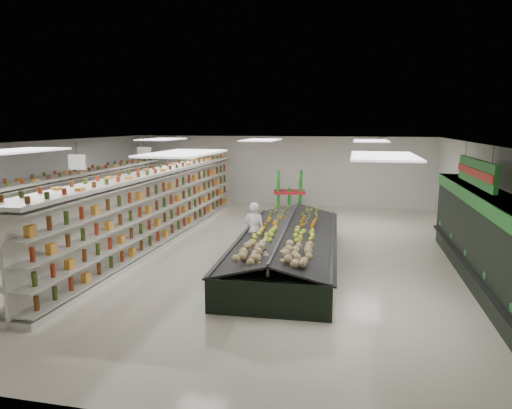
% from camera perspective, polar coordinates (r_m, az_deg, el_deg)
% --- Properties ---
extents(floor, '(16.00, 16.00, 0.00)m').
position_cam_1_polar(floor, '(13.90, -2.72, -5.66)').
color(floor, beige).
rests_on(floor, ground).
extents(ceiling, '(14.00, 16.00, 0.02)m').
position_cam_1_polar(ceiling, '(13.39, -2.83, 7.64)').
color(ceiling, white).
rests_on(ceiling, wall_back).
extents(wall_back, '(14.00, 0.02, 3.20)m').
position_cam_1_polar(wall_back, '(21.31, 2.81, 4.22)').
color(wall_back, silver).
rests_on(wall_back, floor).
extents(wall_front, '(14.00, 0.02, 3.20)m').
position_cam_1_polar(wall_front, '(6.40, -21.94, -10.44)').
color(wall_front, silver).
rests_on(wall_front, floor).
extents(wall_left, '(0.02, 16.00, 3.20)m').
position_cam_1_polar(wall_left, '(16.77, -26.56, 1.58)').
color(wall_left, silver).
rests_on(wall_left, floor).
extents(wall_right, '(0.02, 16.00, 3.20)m').
position_cam_1_polar(wall_right, '(13.56, 27.13, -0.23)').
color(wall_right, silver).
rests_on(wall_right, floor).
extents(produce_wall_case, '(0.93, 8.00, 2.20)m').
position_cam_1_polar(produce_wall_case, '(12.09, 26.63, -3.06)').
color(produce_wall_case, black).
rests_on(produce_wall_case, floor).
extents(aisle_sign_near, '(0.52, 0.06, 0.75)m').
position_cam_1_polar(aisle_sign_near, '(13.16, -21.45, 4.96)').
color(aisle_sign_near, white).
rests_on(aisle_sign_near, ceiling).
extents(aisle_sign_far, '(0.52, 0.06, 0.75)m').
position_cam_1_polar(aisle_sign_far, '(16.63, -13.81, 6.28)').
color(aisle_sign_far, white).
rests_on(aisle_sign_far, ceiling).
extents(hortifruti_banner, '(0.12, 3.20, 0.95)m').
position_cam_1_polar(hortifruti_banner, '(11.80, 25.82, 3.65)').
color(hortifruti_banner, '#1E7326').
rests_on(hortifruti_banner, ceiling).
extents(gondola_left, '(1.12, 12.45, 2.16)m').
position_cam_1_polar(gondola_left, '(16.29, -22.17, -0.50)').
color(gondola_left, silver).
rests_on(gondola_left, floor).
extents(gondola_center, '(1.18, 13.35, 2.31)m').
position_cam_1_polar(gondola_center, '(15.00, -11.95, -0.53)').
color(gondola_center, silver).
rests_on(gondola_center, floor).
extents(produce_island, '(2.95, 7.43, 1.09)m').
position_cam_1_polar(produce_island, '(12.47, 3.92, -5.14)').
color(produce_island, black).
rests_on(produce_island, floor).
extents(soda_endcap, '(1.45, 1.11, 1.69)m').
position_cam_1_polar(soda_endcap, '(19.51, 4.19, 1.35)').
color(soda_endcap, '#B11F14').
rests_on(soda_endcap, floor).
extents(shopper_main, '(0.62, 0.42, 1.63)m').
position_cam_1_polar(shopper_main, '(12.74, -0.21, -3.32)').
color(shopper_main, white).
rests_on(shopper_main, floor).
extents(shopper_background, '(0.75, 0.88, 1.55)m').
position_cam_1_polar(shopper_background, '(17.36, -13.82, -0.14)').
color(shopper_background, '#94755B').
rests_on(shopper_background, floor).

